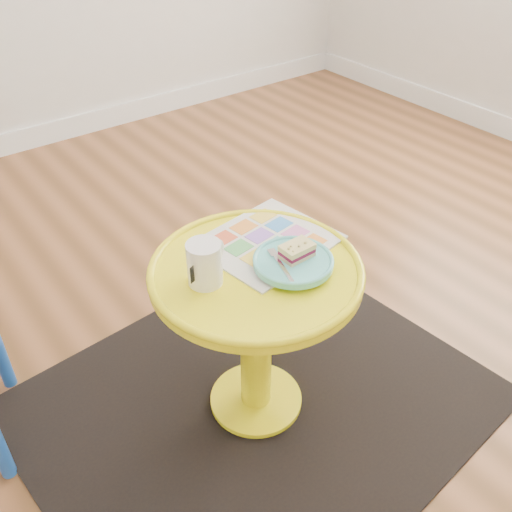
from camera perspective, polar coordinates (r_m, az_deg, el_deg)
floor at (r=2.04m, az=3.91°, el=-7.14°), size 4.00×4.00×0.00m
rug at (r=1.81m, az=0.00°, el=-14.30°), size 1.39×1.20×0.01m
side_table at (r=1.54m, az=0.00°, el=-5.58°), size 0.55×0.55×0.52m
newspaper at (r=1.54m, az=1.16°, el=1.49°), size 0.38×0.33×0.01m
mug at (r=1.38m, az=-5.11°, el=-0.58°), size 0.12×0.09×0.11m
plate at (r=1.44m, az=3.74°, el=-0.64°), size 0.20×0.20×0.02m
cake_slice at (r=1.43m, az=4.11°, el=0.53°), size 0.08×0.06×0.04m
fork at (r=1.41m, az=2.43°, el=-0.79°), size 0.06×0.14×0.00m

